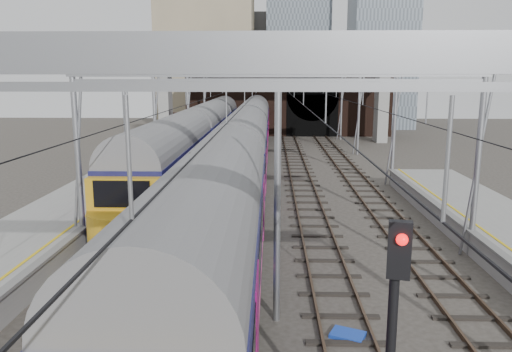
{
  "coord_description": "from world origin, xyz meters",
  "views": [
    {
      "loc": [
        -0.2,
        -12.19,
        7.31
      ],
      "look_at": [
        -0.94,
        12.69,
        2.4
      ],
      "focal_mm": 35.0,
      "sensor_mm": 36.0,
      "label": 1
    }
  ],
  "objects_px": {
    "signal_near_centre": "(393,332)",
    "signal_near_left": "(197,212)",
    "train_main": "(249,135)",
    "train_second": "(207,131)"
  },
  "relations": [
    {
      "from": "train_second",
      "to": "signal_near_left",
      "type": "relative_size",
      "value": 10.33
    },
    {
      "from": "signal_near_left",
      "to": "train_second",
      "type": "bearing_deg",
      "value": 116.77
    },
    {
      "from": "train_main",
      "to": "train_second",
      "type": "height_order",
      "value": "train_main"
    },
    {
      "from": "train_main",
      "to": "signal_near_left",
      "type": "bearing_deg",
      "value": -91.11
    },
    {
      "from": "train_main",
      "to": "signal_near_centre",
      "type": "distance_m",
      "value": 33.7
    },
    {
      "from": "train_main",
      "to": "signal_near_left",
      "type": "xyz_separation_m",
      "value": [
        -0.5,
        -25.96,
        0.51
      ]
    },
    {
      "from": "signal_near_centre",
      "to": "signal_near_left",
      "type": "bearing_deg",
      "value": 132.81
    },
    {
      "from": "train_main",
      "to": "signal_near_left",
      "type": "relative_size",
      "value": 14.1
    },
    {
      "from": "signal_near_left",
      "to": "signal_near_centre",
      "type": "xyz_separation_m",
      "value": [
        4.32,
        -7.52,
        0.04
      ]
    },
    {
      "from": "signal_near_left",
      "to": "signal_near_centre",
      "type": "bearing_deg",
      "value": -40.05
    }
  ]
}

